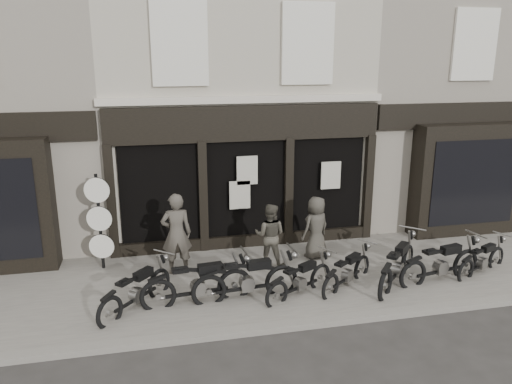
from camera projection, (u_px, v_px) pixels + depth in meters
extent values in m
plane|color=#2D2B28|center=(273.00, 299.00, 10.86)|extent=(90.00, 90.00, 0.00)
cube|color=#6A645D|center=(264.00, 279.00, 11.69)|extent=(30.00, 4.20, 0.12)
cube|color=gray|center=(289.00, 326.00, 9.66)|extent=(30.00, 0.25, 0.13)
cube|color=#B0A697|center=(226.00, 89.00, 15.42)|extent=(7.20, 6.00, 8.20)
cube|color=black|center=(246.00, 123.00, 12.69)|extent=(7.10, 0.18, 0.90)
cube|color=black|center=(246.00, 196.00, 13.26)|extent=(6.50, 0.10, 2.95)
cube|color=black|center=(247.00, 242.00, 13.54)|extent=(7.10, 0.20, 0.44)
cube|color=beige|center=(246.00, 99.00, 12.56)|extent=(7.30, 0.22, 0.18)
cube|color=silver|center=(179.00, 43.00, 11.87)|extent=(1.35, 0.12, 2.00)
cube|color=black|center=(179.00, 43.00, 11.90)|extent=(1.05, 0.06, 1.70)
cube|color=silver|center=(308.00, 44.00, 12.53)|extent=(1.35, 0.12, 2.00)
cube|color=black|center=(307.00, 44.00, 12.56)|extent=(1.05, 0.06, 1.70)
cube|color=black|center=(111.00, 203.00, 12.46)|extent=(0.22, 0.22, 3.00)
cube|color=black|center=(203.00, 198.00, 12.94)|extent=(0.22, 0.22, 3.00)
cube|color=black|center=(288.00, 193.00, 13.41)|extent=(0.22, 0.22, 3.00)
cube|color=black|center=(368.00, 188.00, 13.89)|extent=(0.22, 0.22, 3.00)
cube|color=beige|center=(247.00, 170.00, 12.89)|extent=(0.55, 0.04, 0.75)
cube|color=beige|center=(331.00, 175.00, 13.44)|extent=(0.55, 0.04, 0.75)
cube|color=beige|center=(240.00, 195.00, 13.03)|extent=(0.55, 0.04, 0.75)
cube|color=gray|center=(5.00, 93.00, 14.11)|extent=(5.50, 6.00, 8.20)
cube|color=gray|center=(413.00, 87.00, 16.73)|extent=(5.50, 6.00, 8.20)
cube|color=black|center=(466.00, 180.00, 14.21)|extent=(3.20, 0.70, 3.20)
cube|color=black|center=(474.00, 183.00, 13.88)|extent=(2.60, 0.06, 2.40)
cube|color=black|center=(467.00, 115.00, 14.01)|extent=(5.40, 0.16, 0.70)
cube|color=silver|center=(475.00, 45.00, 13.52)|extent=(1.30, 0.10, 1.90)
cube|color=black|center=(474.00, 45.00, 13.55)|extent=(1.00, 0.06, 1.60)
torus|color=black|center=(159.00, 284.00, 10.82)|extent=(0.52, 0.57, 0.68)
torus|color=black|center=(110.00, 313.00, 9.61)|extent=(0.52, 0.57, 0.68)
cube|color=black|center=(136.00, 299.00, 10.23)|extent=(0.83, 0.92, 0.06)
cube|color=gray|center=(136.00, 295.00, 10.22)|extent=(0.29, 0.30, 0.26)
cube|color=black|center=(143.00, 274.00, 10.32)|extent=(0.43, 0.46, 0.17)
cube|color=black|center=(124.00, 282.00, 9.84)|extent=(0.35, 0.36, 0.06)
cylinder|color=gray|center=(164.00, 252.00, 10.83)|extent=(0.46, 0.42, 0.04)
torus|color=black|center=(234.00, 285.00, 10.67)|extent=(0.77, 0.18, 0.76)
torus|color=black|center=(158.00, 296.00, 10.18)|extent=(0.77, 0.18, 0.76)
cube|color=black|center=(197.00, 293.00, 10.44)|extent=(1.33, 0.19, 0.07)
cube|color=gray|center=(198.00, 288.00, 10.42)|extent=(0.29, 0.23, 0.29)
cube|color=black|center=(210.00, 268.00, 10.39)|extent=(0.53, 0.24, 0.19)
cube|color=black|center=(180.00, 270.00, 10.19)|extent=(0.36, 0.26, 0.07)
cylinder|color=gray|center=(245.00, 252.00, 10.55)|extent=(0.11, 0.65, 0.04)
torus|color=black|center=(281.00, 281.00, 10.86)|extent=(0.76, 0.17, 0.76)
torus|color=black|center=(209.00, 292.00, 10.39)|extent=(0.76, 0.17, 0.76)
cube|color=black|center=(246.00, 288.00, 10.63)|extent=(1.32, 0.18, 0.07)
cube|color=gray|center=(247.00, 284.00, 10.62)|extent=(0.28, 0.22, 0.29)
cube|color=black|center=(259.00, 264.00, 10.58)|extent=(0.53, 0.24, 0.19)
cube|color=black|center=(230.00, 266.00, 10.39)|extent=(0.35, 0.25, 0.07)
cylinder|color=gray|center=(292.00, 248.00, 10.74)|extent=(0.10, 0.65, 0.04)
torus|color=black|center=(320.00, 277.00, 11.21)|extent=(0.59, 0.37, 0.63)
torus|color=black|center=(277.00, 295.00, 10.36)|extent=(0.59, 0.37, 0.63)
cube|color=black|center=(299.00, 287.00, 10.79)|extent=(0.99, 0.57, 0.06)
cube|color=gray|center=(300.00, 284.00, 10.78)|extent=(0.27, 0.25, 0.24)
cube|color=black|center=(307.00, 266.00, 10.83)|extent=(0.45, 0.34, 0.16)
cube|color=black|center=(291.00, 271.00, 10.49)|extent=(0.33, 0.30, 0.06)
cylinder|color=gray|center=(327.00, 250.00, 11.17)|extent=(0.29, 0.49, 0.03)
torus|color=black|center=(361.00, 268.00, 11.68)|extent=(0.55, 0.44, 0.63)
torus|color=black|center=(330.00, 288.00, 10.70)|extent=(0.55, 0.44, 0.63)
cube|color=black|center=(346.00, 279.00, 11.20)|extent=(0.91, 0.70, 0.06)
cube|color=gray|center=(347.00, 276.00, 11.20)|extent=(0.28, 0.27, 0.24)
cube|color=black|center=(353.00, 258.00, 11.27)|extent=(0.43, 0.38, 0.16)
cube|color=black|center=(341.00, 264.00, 10.88)|extent=(0.33, 0.31, 0.06)
cylinder|color=gray|center=(367.00, 241.00, 11.67)|extent=(0.35, 0.45, 0.03)
torus|color=black|center=(407.00, 260.00, 11.98)|extent=(0.61, 0.61, 0.76)
torus|color=black|center=(385.00, 285.00, 10.66)|extent=(0.61, 0.61, 0.76)
cube|color=black|center=(397.00, 274.00, 11.33)|extent=(0.98, 0.98, 0.07)
cube|color=gray|center=(397.00, 270.00, 11.33)|extent=(0.33, 0.33, 0.29)
cube|color=black|center=(402.00, 249.00, 11.43)|extent=(0.50, 0.50, 0.19)
cube|color=black|center=(394.00, 256.00, 10.91)|extent=(0.40, 0.40, 0.07)
cylinder|color=gray|center=(412.00, 228.00, 11.99)|extent=(0.49, 0.49, 0.04)
torus|color=black|center=(465.00, 264.00, 11.78)|extent=(0.74, 0.25, 0.74)
torus|color=black|center=(413.00, 276.00, 11.15)|extent=(0.74, 0.25, 0.74)
cube|color=black|center=(439.00, 271.00, 11.48)|extent=(1.27, 0.32, 0.07)
cube|color=gray|center=(441.00, 268.00, 11.46)|extent=(0.30, 0.24, 0.28)
cube|color=black|center=(451.00, 249.00, 11.46)|extent=(0.53, 0.28, 0.18)
cube|color=black|center=(431.00, 252.00, 11.20)|extent=(0.36, 0.28, 0.07)
cylinder|color=gray|center=(476.00, 234.00, 11.68)|extent=(0.17, 0.62, 0.04)
torus|color=black|center=(496.00, 259.00, 12.25)|extent=(0.59, 0.32, 0.61)
torus|color=black|center=(466.00, 272.00, 11.51)|extent=(0.59, 0.32, 0.61)
cube|color=black|center=(481.00, 266.00, 11.89)|extent=(1.00, 0.47, 0.05)
cube|color=gray|center=(482.00, 263.00, 11.88)|extent=(0.26, 0.23, 0.23)
cube|color=black|center=(488.00, 248.00, 11.91)|extent=(0.44, 0.31, 0.15)
cube|color=black|center=(477.00, 251.00, 11.62)|extent=(0.32, 0.27, 0.05)
cylinder|color=gray|center=(503.00, 234.00, 12.21)|extent=(0.24, 0.49, 0.03)
imported|color=#48433B|center=(176.00, 234.00, 11.65)|extent=(0.72, 0.47, 1.95)
imported|color=#474339|center=(270.00, 235.00, 12.10)|extent=(0.94, 0.86, 1.58)
imported|color=#3F3B34|center=(316.00, 227.00, 12.60)|extent=(0.92, 0.78, 1.61)
cylinder|color=black|center=(104.00, 271.00, 12.19)|extent=(0.39, 0.39, 0.06)
cylinder|color=black|center=(100.00, 224.00, 11.87)|extent=(0.08, 0.08, 2.47)
cylinder|color=black|center=(97.00, 190.00, 11.61)|extent=(0.60, 0.15, 0.60)
cylinder|color=silver|center=(97.00, 190.00, 11.58)|extent=(0.59, 0.12, 0.60)
cylinder|color=black|center=(99.00, 218.00, 11.79)|extent=(0.60, 0.15, 0.60)
cylinder|color=silver|center=(99.00, 219.00, 11.77)|extent=(0.59, 0.12, 0.60)
cylinder|color=black|center=(102.00, 246.00, 11.98)|extent=(0.60, 0.15, 0.60)
cylinder|color=silver|center=(102.00, 246.00, 11.95)|extent=(0.59, 0.12, 0.60)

